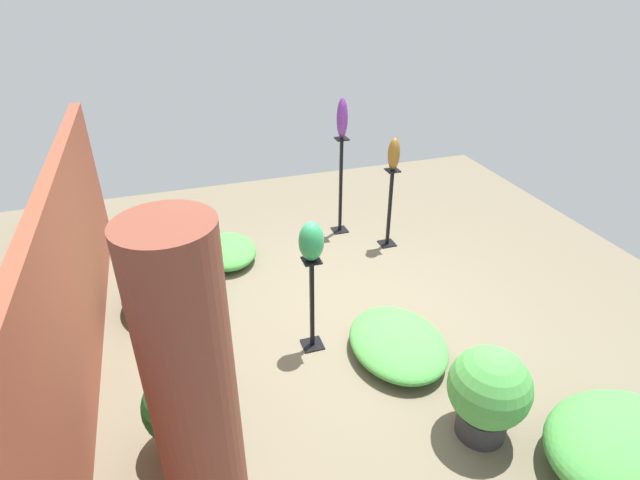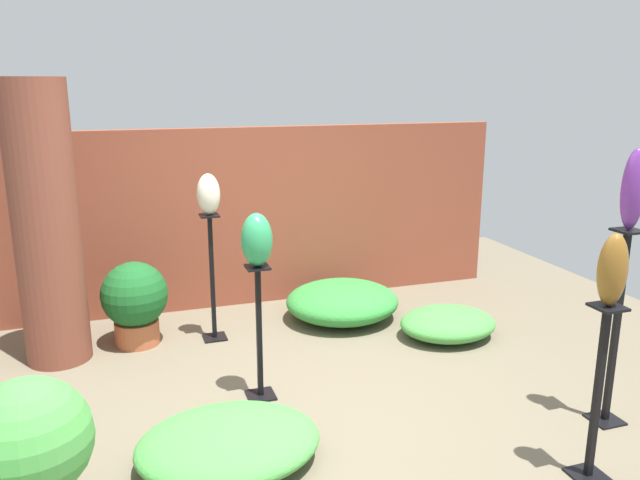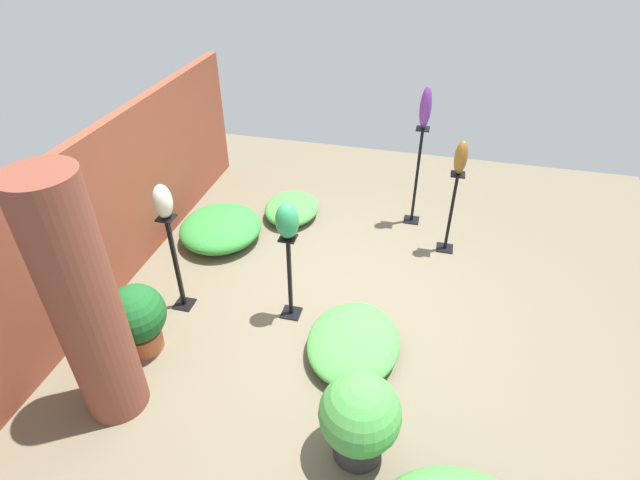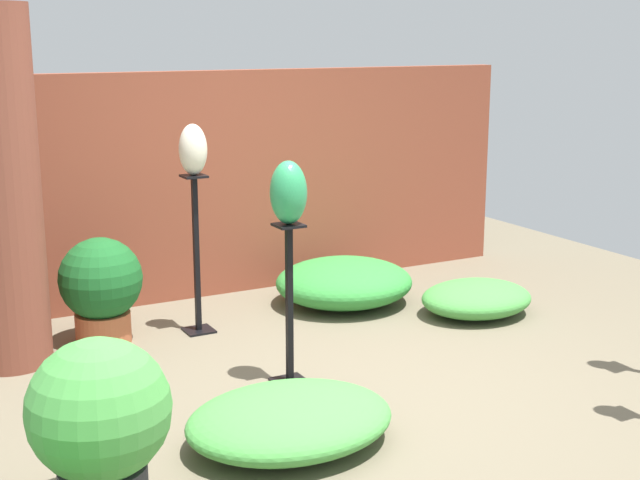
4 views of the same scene
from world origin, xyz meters
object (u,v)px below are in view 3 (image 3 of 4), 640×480
at_px(art_vase_ivory, 163,201).
at_px(pedestal_jade, 290,281).
at_px(pedestal_bronze, 450,216).
at_px(brick_pillar, 86,307).
at_px(art_vase_violet, 426,108).
at_px(pedestal_violet, 416,181).
at_px(potted_plant_walkway_edge, 360,418).
at_px(potted_plant_front_right, 137,317).
at_px(pedestal_ivory, 177,267).
at_px(art_vase_bronze, 461,158).
at_px(art_vase_jade, 287,221).

bearing_deg(art_vase_ivory, pedestal_jade, -82.85).
bearing_deg(art_vase_ivory, pedestal_bronze, -57.40).
xyz_separation_m(brick_pillar, art_vase_violet, (3.54, -2.20, 0.45)).
xyz_separation_m(brick_pillar, pedestal_bronze, (2.99, -2.67, -0.65)).
bearing_deg(pedestal_jade, pedestal_violet, -26.60).
relative_size(pedestal_jade, pedestal_bronze, 0.94).
xyz_separation_m(pedestal_jade, art_vase_violet, (2.12, -1.06, 1.13)).
height_order(pedestal_jade, potted_plant_walkway_edge, pedestal_jade).
bearing_deg(art_vase_violet, pedestal_violet, 0.00).
distance_m(pedestal_jade, pedestal_violet, 2.38).
relative_size(pedestal_bronze, potted_plant_front_right, 1.43).
distance_m(pedestal_ivory, pedestal_bronze, 3.19).
bearing_deg(brick_pillar, pedestal_violet, -31.94).
relative_size(pedestal_ivory, art_vase_bronze, 2.81).
xyz_separation_m(pedestal_jade, art_vase_bronze, (1.57, -1.53, 0.80)).
xyz_separation_m(pedestal_ivory, art_vase_bronze, (1.72, -2.69, 0.73)).
xyz_separation_m(pedestal_jade, potted_plant_front_right, (-0.80, 1.26, -0.05)).
distance_m(pedestal_ivory, art_vase_violet, 3.35).
bearing_deg(potted_plant_walkway_edge, pedestal_ivory, 59.63).
height_order(pedestal_jade, art_vase_bronze, art_vase_bronze).
distance_m(art_vase_violet, art_vase_bronze, 0.79).
xyz_separation_m(brick_pillar, potted_plant_front_right, (0.62, 0.11, -0.72)).
bearing_deg(art_vase_bronze, potted_plant_front_right, 130.42).
xyz_separation_m(pedestal_bronze, potted_plant_front_right, (-2.37, 2.78, -0.08)).
bearing_deg(pedestal_bronze, potted_plant_walkway_edge, 169.25).
distance_m(potted_plant_front_right, potted_plant_walkway_edge, 2.30).
height_order(pedestal_jade, pedestal_violet, pedestal_violet).
distance_m(pedestal_violet, potted_plant_front_right, 3.73).
bearing_deg(art_vase_violet, art_vase_ivory, 135.54).
distance_m(brick_pillar, art_vase_violet, 4.19).
relative_size(pedestal_violet, potted_plant_front_right, 1.81).
bearing_deg(potted_plant_walkway_edge, art_vase_jade, 34.72).
relative_size(pedestal_ivory, art_vase_jade, 3.02).
xyz_separation_m(art_vase_ivory, potted_plant_walkway_edge, (-1.24, -2.12, -0.85)).
bearing_deg(pedestal_violet, pedestal_jade, 153.40).
xyz_separation_m(art_vase_violet, art_vase_bronze, (-0.55, -0.47, -0.33)).
bearing_deg(art_vase_jade, pedestal_jade, 90.00).
xyz_separation_m(brick_pillar, pedestal_violet, (3.54, -2.20, -0.52)).
bearing_deg(pedestal_ivory, art_vase_ivory, 0.00).
height_order(brick_pillar, pedestal_ivory, brick_pillar).
distance_m(pedestal_bronze, art_vase_ivory, 3.29).
height_order(art_vase_jade, potted_plant_walkway_edge, art_vase_jade).
bearing_deg(brick_pillar, pedestal_ivory, 0.77).
relative_size(brick_pillar, art_vase_ivory, 6.44).
bearing_deg(art_vase_jade, pedestal_violet, -26.60).
distance_m(pedestal_jade, art_vase_violet, 2.62).
bearing_deg(art_vase_jade, art_vase_bronze, -44.14).
bearing_deg(pedestal_jade, art_vase_violet, -26.60).
relative_size(pedestal_ivory, pedestal_bronze, 1.07).
xyz_separation_m(pedestal_jade, art_vase_ivory, (-0.15, 1.16, 0.85)).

